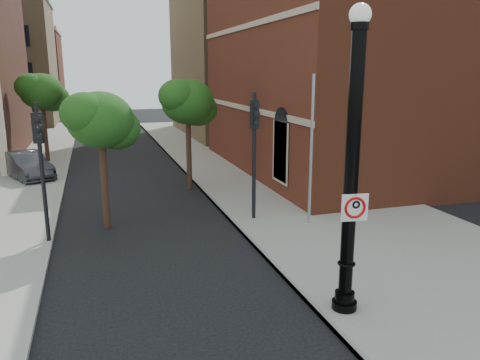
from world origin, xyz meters
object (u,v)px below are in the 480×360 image
object	(u,v)px
parked_car	(26,165)
traffic_signal_left	(40,151)
lamppost	(351,181)
no_parking_sign	(355,207)
traffic_signal_right	(254,136)

from	to	relation	value
parked_car	traffic_signal_left	world-z (taller)	traffic_signal_left
lamppost	no_parking_sign	xyz separation A→B (m)	(0.02, -0.17, -0.53)
parked_car	lamppost	bearing A→B (deg)	-88.06
no_parking_sign	traffic_signal_left	bearing A→B (deg)	141.99
traffic_signal_right	traffic_signal_left	bearing A→B (deg)	-169.46
lamppost	traffic_signal_left	xyz separation A→B (m)	(-6.73, 6.67, -0.09)
traffic_signal_right	parked_car	bearing A→B (deg)	139.57
traffic_signal_right	no_parking_sign	bearing A→B (deg)	-83.55
parked_car	traffic_signal_right	distance (m)	13.47
traffic_signal_left	parked_car	bearing A→B (deg)	108.83
lamppost	parked_car	size ratio (longest dim) A/B	1.57
no_parking_sign	traffic_signal_right	size ratio (longest dim) A/B	0.13
no_parking_sign	traffic_signal_right	bearing A→B (deg)	95.57
lamppost	parked_car	xyz separation A→B (m)	(-8.50, 16.89, -2.38)
traffic_signal_left	lamppost	bearing A→B (deg)	-35.78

